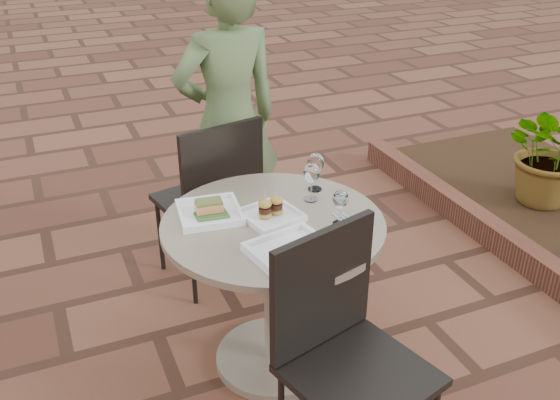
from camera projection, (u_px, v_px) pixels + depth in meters
name	position (u px, v px, depth m)	size (l,w,h in m)	color
ground	(271.00, 367.00, 2.79)	(60.00, 60.00, 0.00)	brown
cafe_table	(273.00, 272.00, 2.60)	(0.90, 0.90, 0.73)	gray
chair_far	(214.00, 191.00, 3.12)	(0.52, 0.52, 0.93)	black
chair_near	(342.00, 338.00, 2.14)	(0.54, 0.54, 0.93)	black
diner	(228.00, 122.00, 3.26)	(0.59, 0.39, 1.61)	#4D6336
plate_salmon	(210.00, 211.00, 2.52)	(0.28, 0.28, 0.07)	white
plate_sliders	(271.00, 212.00, 2.50)	(0.25, 0.25, 0.14)	white
plate_tuna	(294.00, 253.00, 2.25)	(0.33, 0.33, 0.03)	white
wine_glass_right	(340.00, 200.00, 2.42)	(0.06, 0.06, 0.15)	white
wine_glass_mid	(311.00, 174.00, 2.60)	(0.07, 0.07, 0.17)	white
wine_glass_far	(316.00, 164.00, 2.68)	(0.07, 0.07, 0.17)	white
steel_ramekin	(202.00, 208.00, 2.54)	(0.06, 0.06, 0.05)	silver
cutlery_set	(351.00, 223.00, 2.47)	(0.09, 0.21, 0.00)	silver
planter_curb	(510.00, 246.00, 3.56)	(0.12, 3.00, 0.15)	brown
potted_plant_a	(554.00, 151.00, 3.92)	(0.63, 0.54, 0.70)	#33662D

